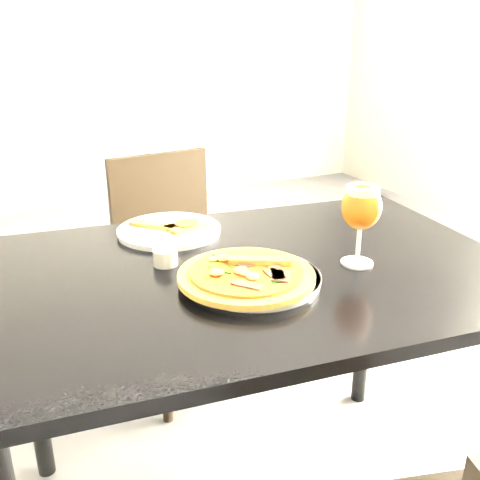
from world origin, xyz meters
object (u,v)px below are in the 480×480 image
chair_far (176,264)px  pizza (247,274)px  dining_table (253,301)px  beer_glass (362,208)px

chair_far → pizza: bearing=-103.8°
pizza → chair_far: bearing=83.2°
chair_far → pizza: chair_far is taller
dining_table → pizza: size_ratio=4.38×
pizza → beer_glass: (0.28, -0.01, 0.11)m
chair_far → beer_glass: (0.19, -0.79, 0.42)m
pizza → beer_glass: bearing=-1.7°
chair_far → pizza: 0.85m
pizza → beer_glass: size_ratio=1.54×
dining_table → beer_glass: 0.33m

